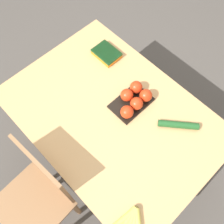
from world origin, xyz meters
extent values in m
plane|color=#4C4742|center=(0.00, 0.00, 0.00)|extent=(12.00, 12.00, 0.00)
cube|color=tan|center=(0.00, 0.00, 0.71)|extent=(1.35, 0.95, 0.03)
cylinder|color=tan|center=(-0.61, -0.42, 0.35)|extent=(0.06, 0.06, 0.70)
cylinder|color=tan|center=(0.61, -0.42, 0.35)|extent=(0.06, 0.06, 0.70)
cylinder|color=tan|center=(0.61, 0.42, 0.35)|extent=(0.06, 0.06, 0.70)
cube|color=#8E6642|center=(-0.02, 0.72, 0.46)|extent=(0.45, 0.43, 0.03)
cube|color=#8E6642|center=(0.00, 0.53, 0.72)|extent=(0.39, 0.05, 0.50)
cylinder|color=#8E6642|center=(0.15, 0.90, 0.22)|extent=(0.04, 0.04, 0.45)
cylinder|color=#8E6642|center=(0.17, 0.56, 0.22)|extent=(0.04, 0.04, 0.45)
cylinder|color=#8E6642|center=(-0.18, 0.54, 0.22)|extent=(0.04, 0.04, 0.45)
sphere|color=brown|center=(-0.50, 0.30, 0.75)|extent=(0.03, 0.03, 0.03)
cylinder|color=#CCC651|center=(-0.49, 0.37, 0.75)|extent=(0.05, 0.15, 0.04)
cylinder|color=#CCC651|center=(-0.51, 0.37, 0.75)|extent=(0.06, 0.15, 0.04)
cylinder|color=#CCC651|center=(-0.52, 0.37, 0.75)|extent=(0.09, 0.15, 0.04)
cylinder|color=#CCC651|center=(-0.54, 0.36, 0.75)|extent=(0.12, 0.14, 0.04)
cylinder|color=#CCC651|center=(-0.55, 0.35, 0.75)|extent=(0.14, 0.12, 0.04)
cube|color=black|center=(-0.03, -0.14, 0.73)|extent=(0.18, 0.26, 0.01)
sphere|color=red|center=(-0.07, -0.23, 0.78)|extent=(0.08, 0.08, 0.08)
sphere|color=red|center=(0.01, -0.23, 0.78)|extent=(0.08, 0.08, 0.08)
sphere|color=red|center=(-0.07, -0.14, 0.78)|extent=(0.08, 0.08, 0.08)
sphere|color=red|center=(0.01, -0.14, 0.78)|extent=(0.08, 0.08, 0.08)
sphere|color=red|center=(-0.07, -0.06, 0.78)|extent=(0.08, 0.08, 0.08)
cube|color=orange|center=(0.36, -0.30, 0.75)|extent=(0.18, 0.13, 0.04)
cube|color=#19471E|center=(0.36, -0.30, 0.76)|extent=(0.18, 0.14, 0.01)
cylinder|color=#1E5123|center=(-0.34, -0.23, 0.75)|extent=(0.21, 0.19, 0.04)
camera|label=1|loc=(-0.53, 0.51, 2.21)|focal=42.00mm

